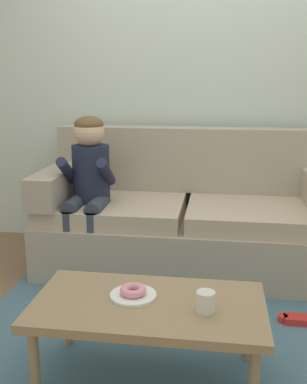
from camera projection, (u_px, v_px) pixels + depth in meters
The scene contains 10 objects.
ground at pixel (184, 324), 2.58m from camera, with size 10.00×10.00×0.00m, color brown.
wall_back at pixel (201, 71), 3.59m from camera, with size 8.00×0.10×2.80m, color beige.
area_rug at pixel (180, 348), 2.34m from camera, with size 2.30×1.65×0.01m, color #476675.
couch at pixel (186, 219), 3.32m from camera, with size 2.04×0.90×0.99m.
coffee_table at pixel (148, 310), 2.02m from camera, with size 1.02×0.55×0.40m.
person_child at pixel (88, 180), 3.14m from camera, with size 0.34×0.58×1.10m.
plate at pixel (133, 295), 2.05m from camera, with size 0.21×0.21×0.01m, color white.
donut at pixel (133, 290), 2.05m from camera, with size 0.12×0.12×0.04m, color pink.
mug at pixel (206, 302), 1.92m from camera, with size 0.08×0.08×0.09m, color silver.
toy_controller at pixel (298, 320), 2.57m from camera, with size 0.23×0.09×0.05m.
Camera 1 is at (0.16, -2.33, 1.35)m, focal length 42.77 mm.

